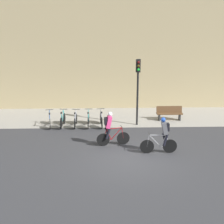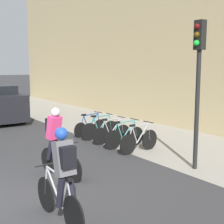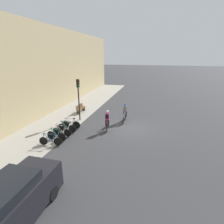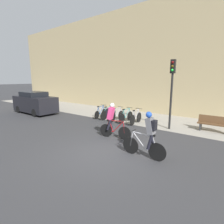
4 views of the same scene
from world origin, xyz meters
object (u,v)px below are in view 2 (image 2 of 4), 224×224
parked_bike_2 (112,133)px  parked_bike_1 (100,129)px  parked_bike_0 (90,126)px  traffic_light_pole (198,69)px  parked_bike_4 (139,140)px  cyclist_pink (56,140)px  cyclist_grey (62,175)px  parked_bike_3 (125,136)px

parked_bike_2 → parked_bike_1: bearing=179.9°
parked_bike_1 → parked_bike_0: bearing=-179.8°
traffic_light_pole → parked_bike_4: bearing=-175.9°
cyclist_pink → traffic_light_pole: traffic_light_pole is taller
parked_bike_4 → traffic_light_pole: 3.20m
cyclist_grey → traffic_light_pole: traffic_light_pole is taller
cyclist_grey → parked_bike_0: 7.36m
parked_bike_1 → traffic_light_pole: bearing=2.0°
parked_bike_0 → parked_bike_3: 2.32m
cyclist_pink → cyclist_grey: 2.68m
parked_bike_1 → traffic_light_pole: (4.50, 0.16, 2.35)m
cyclist_grey → traffic_light_pole: 4.79m
parked_bike_0 → parked_bike_2: parked_bike_2 is taller
parked_bike_2 → parked_bike_3: (0.77, 0.00, 0.01)m
cyclist_pink → cyclist_grey: bearing=-22.8°
parked_bike_1 → parked_bike_3: size_ratio=0.96×
parked_bike_1 → parked_bike_4: (2.32, -0.00, 0.00)m
parked_bike_1 → cyclist_pink: bearing=-49.0°
parked_bike_0 → parked_bike_2: 1.54m
parked_bike_2 → parked_bike_3: parked_bike_3 is taller
cyclist_pink → parked_bike_4: size_ratio=1.06×
parked_bike_4 → traffic_light_pole: traffic_light_pole is taller
parked_bike_3 → traffic_light_pole: size_ratio=0.43×
parked_bike_2 → traffic_light_pole: size_ratio=0.41×
traffic_light_pole → cyclist_grey: bearing=-80.5°
parked_bike_1 → parked_bike_2: (0.77, -0.00, -0.01)m
cyclist_grey → traffic_light_pole: (-0.73, 4.37, 1.80)m
cyclist_pink → cyclist_grey: size_ratio=1.00×
cyclist_pink → parked_bike_1: (-2.77, 3.18, -0.54)m
cyclist_grey → parked_bike_0: cyclist_grey is taller
cyclist_pink → parked_bike_1: size_ratio=1.09×
parked_bike_0 → parked_bike_3: parked_bike_3 is taller
cyclist_grey → traffic_light_pole: size_ratio=0.45×
parked_bike_0 → traffic_light_pole: bearing=1.7°
traffic_light_pole → parked_bike_1: bearing=-178.0°
cyclist_grey → parked_bike_4: 5.16m
traffic_light_pole → parked_bike_2: bearing=-177.6°
parked_bike_3 → parked_bike_1: bearing=180.0°
cyclist_pink → parked_bike_0: 4.79m
cyclist_pink → parked_bike_1: cyclist_pink is taller
parked_bike_2 → parked_bike_4: size_ratio=0.98×
cyclist_grey → parked_bike_2: cyclist_grey is taller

